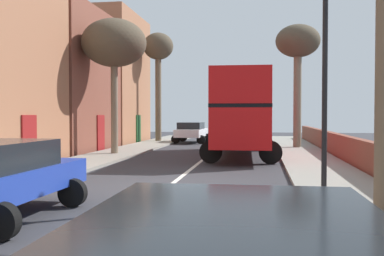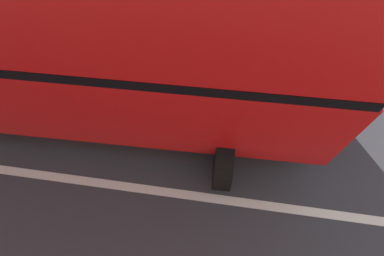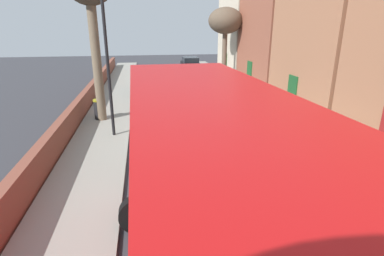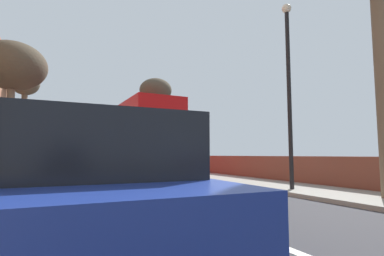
{
  "view_description": "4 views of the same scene",
  "coord_description": "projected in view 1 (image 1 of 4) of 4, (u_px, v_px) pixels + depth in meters",
  "views": [
    {
      "loc": [
        2.63,
        -12.36,
        2.09
      ],
      "look_at": [
        0.1,
        4.07,
        1.61
      ],
      "focal_mm": 41.26,
      "sensor_mm": 36.0,
      "label": 1
    },
    {
      "loc": [
        -1.49,
        6.96,
        5.36
      ],
      "look_at": [
        0.06,
        7.17,
        2.46
      ],
      "focal_mm": 28.17,
      "sensor_mm": 36.0,
      "label": 2
    },
    {
      "loc": [
        2.78,
        13.45,
        5.08
      ],
      "look_at": [
        1.31,
        4.43,
        1.94
      ],
      "focal_mm": 28.1,
      "sensor_mm": 36.0,
      "label": 3
    },
    {
      "loc": [
        -2.84,
        -7.78,
        1.23
      ],
      "look_at": [
        2.04,
        2.42,
        2.27
      ],
      "focal_mm": 27.45,
      "sensor_mm": 36.0,
      "label": 4
    }
  ],
  "objects": [
    {
      "name": "sidewalk_left",
      "position": [
        10.0,
        182.0,
        13.41
      ],
      "size": [
        2.6,
        60.0,
        0.12
      ],
      "primitive_type": "cube",
      "color": "gray",
      "rests_on": "ground"
    },
    {
      "name": "parked_car_white_left_3",
      "position": [
        191.0,
        131.0,
        33.44
      ],
      "size": [
        2.61,
        4.48,
        1.56
      ],
      "color": "silver",
      "rests_on": "ground"
    },
    {
      "name": "lamppost_right",
      "position": [
        325.0,
        49.0,
        11.48
      ],
      "size": [
        0.32,
        0.32,
        6.31
      ],
      "color": "black",
      "rests_on": "sidewalk_right"
    },
    {
      "name": "double_decker_bus",
      "position": [
        242.0,
        110.0,
        22.53
      ],
      "size": [
        3.78,
        10.56,
        4.06
      ],
      "color": "red",
      "rests_on": "ground"
    },
    {
      "name": "road_centre_line",
      "position": [
        167.0,
        188.0,
        12.67
      ],
      "size": [
        0.16,
        54.0,
        0.01
      ],
      "primitive_type": "cube",
      "color": "silver",
      "rests_on": "ground"
    },
    {
      "name": "street_tree_left_2",
      "position": [
        158.0,
        52.0,
        33.81
      ],
      "size": [
        2.32,
        2.32,
        8.3
      ],
      "color": "brown",
      "rests_on": "sidewalk_left"
    },
    {
      "name": "street_tree_left_0",
      "position": [
        114.0,
        44.0,
        22.75
      ],
      "size": [
        3.35,
        3.35,
        6.95
      ],
      "color": "#7A6B56",
      "rests_on": "sidewalk_left"
    },
    {
      "name": "ground_plane",
      "position": [
        167.0,
        188.0,
        12.67
      ],
      "size": [
        84.0,
        84.0,
        0.0
      ],
      "primitive_type": "plane",
      "color": "#333338"
    },
    {
      "name": "street_tree_right_1",
      "position": [
        298.0,
        46.0,
        27.11
      ],
      "size": [
        2.71,
        2.71,
        7.55
      ],
      "color": "#7A6B56",
      "rests_on": "sidewalk_right"
    },
    {
      "name": "sidewalk_right",
      "position": [
        344.0,
        190.0,
        11.92
      ],
      "size": [
        2.6,
        60.0,
        0.12
      ],
      "primitive_type": "cube",
      "color": "gray",
      "rests_on": "ground"
    }
  ]
}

